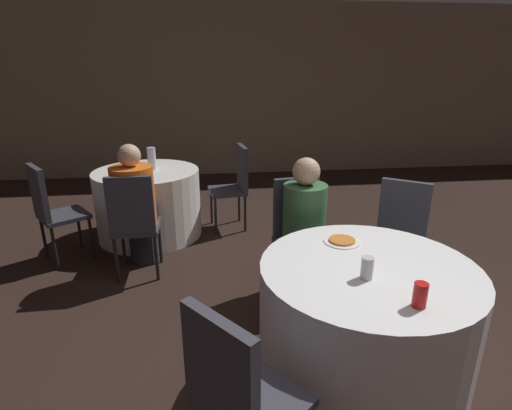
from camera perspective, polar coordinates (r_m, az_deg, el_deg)
The scene contains 16 objects.
ground_plane at distance 2.74m, azimuth 16.95°, elevation -23.07°, with size 16.00×16.00×0.00m, color black.
wall_back at distance 7.01m, azimuth 0.90°, elevation 15.93°, with size 16.00×0.06×2.80m.
table_near at distance 2.55m, azimuth 15.12°, elevation -15.84°, with size 1.24×1.24×0.74m.
table_far at distance 4.57m, azimuth -15.07°, elevation 0.24°, with size 1.13×1.13×0.74m.
chair_near_north at distance 3.26m, azimuth 6.18°, elevation -3.11°, with size 0.46×0.46×0.96m.
chair_near_southwest at distance 1.77m, azimuth -2.88°, elevation -25.21°, with size 0.56×0.56×0.96m.
chair_near_northeast at distance 3.36m, azimuth 19.84°, elevation -3.51°, with size 0.56×0.56×0.96m.
chair_far_east at distance 4.58m, azimuth -2.95°, elevation 3.60°, with size 0.45×0.45×0.96m.
chair_far_southwest at distance 4.19m, azimuth -27.25°, elevation -0.11°, with size 0.56×0.56×0.96m.
chair_far_south at distance 3.58m, azimuth -17.07°, elevation -1.79°, with size 0.41×0.41×0.96m.
person_green_jacket at distance 3.11m, azimuth 7.35°, elevation -3.84°, with size 0.37×0.51×1.16m.
person_orange_shirt at distance 3.72m, azimuth -16.79°, elevation -0.25°, with size 0.37×0.52×1.19m.
pizza_plate_near at distance 2.62m, azimuth 12.19°, elevation -5.01°, with size 0.23×0.23×0.02m.
soda_can_silver at distance 2.20m, azimuth 15.59°, elevation -8.66°, with size 0.07×0.07×0.12m.
soda_can_red at distance 2.04m, azimuth 22.40°, elevation -11.81°, with size 0.07×0.07×0.12m.
bottle_far at distance 4.47m, azimuth -14.68°, elevation 6.43°, with size 0.09×0.09×0.24m.
Camera 1 is at (-0.97, -1.82, 1.81)m, focal length 28.00 mm.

